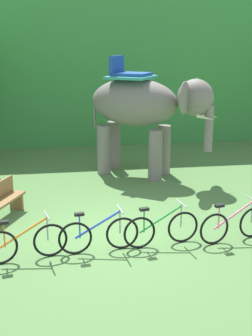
# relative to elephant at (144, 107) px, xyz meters

# --- Properties ---
(ground_plane) EXTENTS (80.00, 80.00, 0.00)m
(ground_plane) POSITION_rel_elephant_xyz_m (-1.63, -4.68, -2.20)
(ground_plane) COLOR #4C753D
(foliage_hedge) EXTENTS (36.00, 6.00, 6.01)m
(foliage_hedge) POSITION_rel_elephant_xyz_m (-1.63, 7.35, 0.80)
(foliage_hedge) COLOR #3D8E42
(foliage_hedge) RESTS_ON ground
(elephant) EXTENTS (4.00, 3.31, 3.78)m
(elephant) POSITION_rel_elephant_xyz_m (0.00, 0.00, 0.00)
(elephant) COLOR slate
(elephant) RESTS_ON ground
(bike_orange) EXTENTS (1.68, 0.55, 0.92)m
(bike_orange) POSITION_rel_elephant_xyz_m (-3.46, -5.58, -1.82)
(bike_orange) COLOR black
(bike_orange) RESTS_ON ground
(bike_blue) EXTENTS (1.71, 0.52, 0.92)m
(bike_blue) POSITION_rel_elephant_xyz_m (-1.97, -5.41, -1.82)
(bike_blue) COLOR black
(bike_blue) RESTS_ON ground
(bike_green) EXTENTS (1.70, 0.52, 0.92)m
(bike_green) POSITION_rel_elephant_xyz_m (-0.62, -5.31, -1.82)
(bike_green) COLOR black
(bike_green) RESTS_ON ground
(bike_pink) EXTENTS (1.68, 0.57, 0.92)m
(bike_pink) POSITION_rel_elephant_xyz_m (1.00, -5.33, -1.82)
(bike_pink) COLOR black
(bike_pink) RESTS_ON ground
(wooden_bench) EXTENTS (0.99, 1.54, 0.89)m
(wooden_bench) POSITION_rel_elephant_xyz_m (-4.16, -3.17, -1.72)
(wooden_bench) COLOR brown
(wooden_bench) RESTS_ON ground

